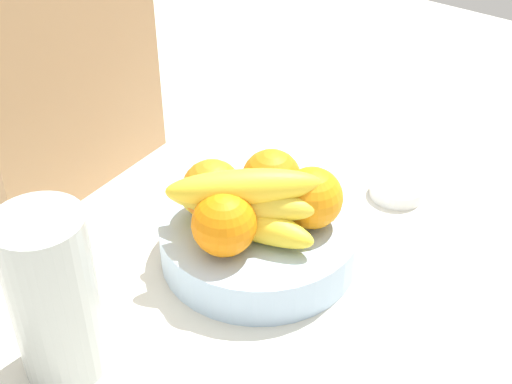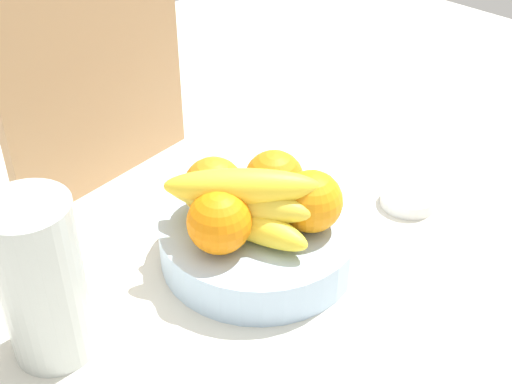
% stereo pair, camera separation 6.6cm
% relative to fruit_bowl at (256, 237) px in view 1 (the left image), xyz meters
% --- Properties ---
extents(ground_plane, '(1.80, 1.40, 0.03)m').
position_rel_fruit_bowl_xyz_m(ground_plane, '(-0.01, -0.00, -0.04)').
color(ground_plane, silver).
extents(fruit_bowl, '(0.23, 0.23, 0.05)m').
position_rel_fruit_bowl_xyz_m(fruit_bowl, '(0.00, 0.00, 0.00)').
color(fruit_bowl, '#AAC5E0').
rests_on(fruit_bowl, ground_plane).
extents(orange_front_left, '(0.07, 0.07, 0.07)m').
position_rel_fruit_bowl_xyz_m(orange_front_left, '(0.04, 0.01, 0.06)').
color(orange_front_left, orange).
rests_on(orange_front_left, fruit_bowl).
extents(orange_front_right, '(0.07, 0.07, 0.07)m').
position_rel_fruit_bowl_xyz_m(orange_front_right, '(-0.02, 0.05, 0.06)').
color(orange_front_right, orange).
rests_on(orange_front_right, fruit_bowl).
extents(orange_center, '(0.07, 0.07, 0.07)m').
position_rel_fruit_bowl_xyz_m(orange_center, '(-0.06, -0.01, 0.06)').
color(orange_center, orange).
rests_on(orange_center, fruit_bowl).
extents(orange_back_left, '(0.07, 0.07, 0.07)m').
position_rel_fruit_bowl_xyz_m(orange_back_left, '(0.03, -0.05, 0.06)').
color(orange_back_left, orange).
rests_on(orange_back_left, fruit_bowl).
extents(banana_bunch, '(0.15, 0.18, 0.08)m').
position_rel_fruit_bowl_xyz_m(banana_bunch, '(-0.03, -0.00, 0.07)').
color(banana_bunch, yellow).
rests_on(banana_bunch, fruit_bowl).
extents(cutting_board, '(0.28, 0.04, 0.36)m').
position_rel_fruit_bowl_xyz_m(cutting_board, '(-0.02, 0.26, 0.15)').
color(cutting_board, tan).
rests_on(cutting_board, ground_plane).
extents(thermos_tumbler, '(0.08, 0.08, 0.18)m').
position_rel_fruit_bowl_xyz_m(thermos_tumbler, '(-0.25, 0.05, 0.07)').
color(thermos_tumbler, '#BAC1BC').
rests_on(thermos_tumbler, ground_plane).
extents(jar_lid, '(0.07, 0.07, 0.02)m').
position_rel_fruit_bowl_xyz_m(jar_lid, '(0.21, -0.08, -0.02)').
color(jar_lid, silver).
rests_on(jar_lid, ground_plane).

